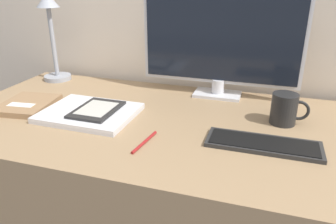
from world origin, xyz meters
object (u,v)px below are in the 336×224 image
object	(u,v)px
keyboard	(263,144)
coffee_mug	(285,109)
ereader	(97,109)
pen	(144,142)
laptop	(90,113)
monitor	(221,43)
desk_lamp	(51,31)
notebook	(27,105)

from	to	relation	value
keyboard	coffee_mug	size ratio (longest dim) A/B	2.67
ereader	pen	distance (m)	0.27
keyboard	coffee_mug	bearing A→B (deg)	73.08
laptop	monitor	bearing A→B (deg)	40.99
laptop	ereader	bearing A→B (deg)	9.07
keyboard	desk_lamp	xyz separation A→B (m)	(-0.95, 0.38, 0.22)
pen	coffee_mug	bearing A→B (deg)	34.85
monitor	pen	distance (m)	0.53
monitor	coffee_mug	distance (m)	0.36
keyboard	notebook	xyz separation A→B (m)	(-0.85, 0.04, 0.00)
notebook	coffee_mug	world-z (taller)	coffee_mug
keyboard	notebook	distance (m)	0.85
desk_lamp	pen	bearing A→B (deg)	-36.96
laptop	notebook	xyz separation A→B (m)	(-0.26, 0.00, 0.00)
notebook	ereader	bearing A→B (deg)	0.80
keyboard	laptop	world-z (taller)	laptop
laptop	notebook	size ratio (longest dim) A/B	1.38
monitor	pen	bearing A→B (deg)	-105.89
coffee_mug	monitor	bearing A→B (deg)	141.24
notebook	pen	xyz separation A→B (m)	(0.52, -0.13, -0.01)
monitor	laptop	bearing A→B (deg)	-139.01
monitor	pen	size ratio (longest dim) A/B	4.43
notebook	pen	bearing A→B (deg)	-14.34
monitor	desk_lamp	xyz separation A→B (m)	(-0.75, -0.01, 0.01)
monitor	coffee_mug	size ratio (longest dim) A/B	5.11
ereader	desk_lamp	size ratio (longest dim) A/B	0.49
ereader	coffee_mug	world-z (taller)	coffee_mug
ereader	pen	bearing A→B (deg)	-30.69
keyboard	pen	size ratio (longest dim) A/B	2.31
laptop	coffee_mug	distance (m)	0.66
desk_lamp	notebook	world-z (taller)	desk_lamp
ereader	monitor	bearing A→B (deg)	42.69
desk_lamp	monitor	bearing A→B (deg)	0.61
ereader	coffee_mug	size ratio (longest dim) A/B	1.56
coffee_mug	desk_lamp	bearing A→B (deg)	169.02
monitor	coffee_mug	xyz separation A→B (m)	(0.25, -0.20, -0.16)
ereader	pen	world-z (taller)	ereader
desk_lamp	notebook	distance (m)	0.41
monitor	notebook	xyz separation A→B (m)	(-0.65, -0.34, -0.20)
coffee_mug	pen	xyz separation A→B (m)	(-0.39, -0.27, -0.05)
monitor	keyboard	world-z (taller)	monitor
monitor	coffee_mug	bearing A→B (deg)	-38.76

